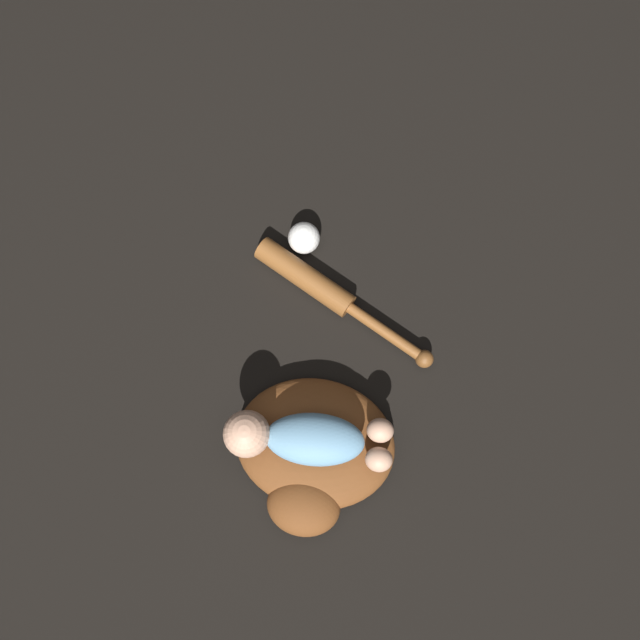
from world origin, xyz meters
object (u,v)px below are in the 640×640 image
baby_figure (300,438)px  baseball (304,238)px  baseball_glove (313,453)px  baseball_bat (323,289)px

baby_figure → baseball: size_ratio=4.64×
baseball_glove → baseball: 0.50m
baseball_glove → baby_figure: (0.03, -0.02, 0.08)m
baseball_glove → baby_figure: baby_figure is taller
baseball_bat → baseball: bearing=-58.6°
baseball_bat → baseball: size_ratio=5.96×
baseball → baseball_glove: bearing=104.2°
baseball_glove → baby_figure: 0.09m
baseball_bat → baseball: baseball is taller
baseball_glove → baseball_bat: baseball_glove is taller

